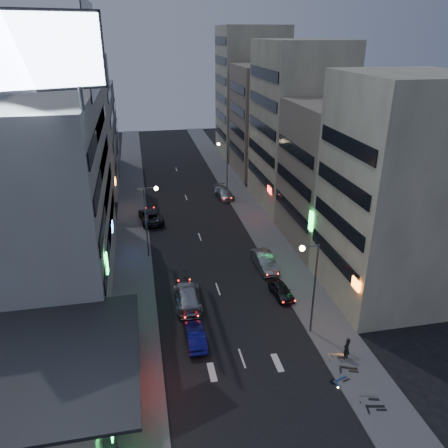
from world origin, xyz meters
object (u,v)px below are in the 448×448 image
object	(u,v)px
parked_car_left	(151,216)
scooter_silver_b	(347,348)
parked_car_right_near	(281,290)
scooter_silver_a	(379,388)
parked_car_right_far	(224,193)
road_car_blue	(196,336)
parked_car_right_mid	(265,261)
scooter_black_a	(385,398)
person	(347,348)
road_car_silver	(188,297)
scooter_black_b	(359,362)
scooter_blue	(347,370)

from	to	relation	value
parked_car_left	scooter_silver_b	xyz separation A→B (m)	(13.49, -29.15, -0.08)
parked_car_right_near	scooter_silver_a	xyz separation A→B (m)	(2.58, -13.12, 0.09)
parked_car_right_far	scooter_silver_a	size ratio (longest dim) A/B	2.58
road_car_blue	scooter_silver_a	distance (m)	13.93
parked_car_left	scooter_silver_a	distance (m)	36.14
parked_car_right_mid	scooter_black_a	world-z (taller)	parked_car_right_mid
person	road_car_silver	bearing A→B (deg)	-72.07
parked_car_right_far	road_car_blue	world-z (taller)	parked_car_right_far
scooter_silver_a	scooter_silver_b	world-z (taller)	scooter_silver_b
person	parked_car_right_near	bearing A→B (deg)	-107.79
person	scooter_black_a	xyz separation A→B (m)	(0.50, -4.76, -0.34)
road_car_silver	parked_car_right_near	bearing A→B (deg)	179.79
scooter_silver_a	scooter_black_a	bearing A→B (deg)	-164.59
scooter_black_b	person	bearing A→B (deg)	41.00
scooter_blue	scooter_silver_b	bearing A→B (deg)	-41.38
parked_car_right_near	person	distance (m)	9.51
parked_car_right_far	scooter_black_b	size ratio (longest dim) A/B	2.62
parked_car_right_far	scooter_silver_b	xyz separation A→B (m)	(2.31, -36.11, -0.01)
parked_car_right_mid	road_car_blue	world-z (taller)	parked_car_right_mid
scooter_silver_b	scooter_silver_a	bearing A→B (deg)	-161.47
scooter_blue	road_car_blue	bearing A→B (deg)	43.87
scooter_blue	scooter_black_b	distance (m)	1.31
road_car_blue	scooter_blue	distance (m)	11.69
parked_car_right_far	road_car_blue	bearing A→B (deg)	-111.45
road_car_silver	parked_car_left	bearing A→B (deg)	-80.82
scooter_black_a	scooter_silver_a	bearing A→B (deg)	11.38
parked_car_left	parked_car_right_far	world-z (taller)	parked_car_left
scooter_blue	scooter_silver_b	size ratio (longest dim) A/B	0.86
parked_car_right_far	scooter_silver_b	size ratio (longest dim) A/B	2.55
parked_car_right_far	person	world-z (taller)	person
road_car_silver	person	size ratio (longest dim) A/B	3.12
person	scooter_black_b	world-z (taller)	person
parked_car_right_mid	parked_car_right_far	bearing A→B (deg)	87.29
parked_car_right_far	road_car_blue	xyz separation A→B (m)	(-8.81, -32.36, -0.07)
parked_car_left	parked_car_right_mid	bearing A→B (deg)	120.31
parked_car_right_far	scooter_black_b	xyz separation A→B (m)	(2.49, -37.71, -0.02)
parked_car_left	scooter_blue	bearing A→B (deg)	105.08
road_car_blue	scooter_silver_b	size ratio (longest dim) A/B	2.03
person	scooter_black_b	xyz separation A→B (m)	(0.41, -1.18, -0.31)
parked_car_left	road_car_blue	world-z (taller)	parked_car_left
parked_car_left	scooter_blue	world-z (taller)	parked_car_left
road_car_blue	scooter_black_b	xyz separation A→B (m)	(11.30, -5.34, 0.05)
parked_car_right_near	road_car_silver	xyz separation A→B (m)	(-8.76, 0.37, 0.19)
parked_car_right_near	parked_car_right_mid	bearing A→B (deg)	84.62
parked_car_left	scooter_black_a	world-z (taller)	parked_car_left
person	scooter_silver_b	xyz separation A→B (m)	(0.24, 0.41, -0.30)
parked_car_right_near	scooter_black_a	distance (m)	14.26
parked_car_right_near	scooter_black_b	bearing A→B (deg)	-82.32
road_car_blue	road_car_silver	distance (m)	5.49
parked_car_left	scooter_black_b	xyz separation A→B (m)	(13.67, -30.74, -0.09)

